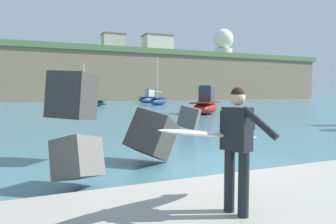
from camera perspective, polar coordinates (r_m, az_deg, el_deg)
The scene contains 13 objects.
ground_plane at distance 8.20m, azimuth 5.76°, elevation -9.90°, with size 400.00×400.00×0.00m, color #42707F.
walkway_path at distance 5.17m, azimuth 28.30°, elevation -17.33°, with size 48.00×4.40×0.24m, color #9E998E.
breakwater_jetty at distance 9.32m, azimuth -26.29°, elevation -2.22°, with size 29.81×8.20×2.54m.
surfer_with_board at distance 4.27m, azimuth 11.66°, elevation -5.27°, with size 2.10×1.41×1.78m.
boat_near_left at distance 44.40m, azimuth -1.82°, elevation 2.15°, with size 4.69×4.53×6.98m.
boat_near_right at distance 52.83m, azimuth -3.76°, elevation 2.60°, with size 4.72×3.43×2.46m.
boat_mid_centre at distance 41.78m, azimuth -15.18°, elevation 1.70°, with size 5.71×4.68×5.79m.
boat_mid_right at distance 26.47m, azimuth 7.23°, elevation 1.34°, with size 4.45×4.45×2.54m.
mooring_buoy_inner at distance 38.92m, azimuth -20.76°, elevation 1.07°, with size 0.44×0.44×0.44m.
headland_bluff at distance 83.89m, azimuth -6.47°, elevation 6.52°, with size 96.85×35.62×11.69m.
radar_dome at distance 94.36m, azimuth 10.54°, elevation 12.75°, with size 6.09×6.09×9.36m.
station_building_west at distance 78.67m, azimuth -10.41°, elevation 12.74°, with size 5.72×4.39×4.93m.
station_building_central at distance 76.86m, azimuth -2.03°, elevation 12.83°, with size 7.28×4.95×4.46m.
Camera 1 is at (-3.78, -7.02, 1.95)m, focal length 31.82 mm.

